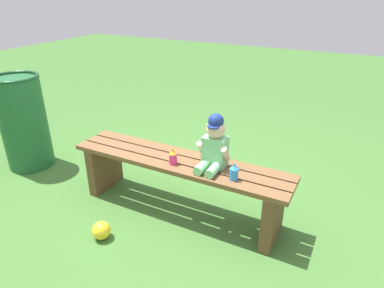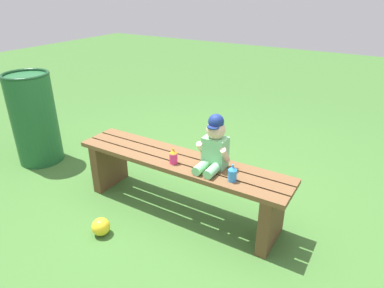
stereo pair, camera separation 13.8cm
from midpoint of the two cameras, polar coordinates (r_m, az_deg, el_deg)
ground_plane at (r=2.85m, az=-3.51°, el=-10.89°), size 16.00×16.00×0.00m
park_bench at (r=2.67m, az=-3.69°, el=-5.31°), size 1.76×0.37×0.47m
child_figure at (r=2.42m, az=2.10°, el=-0.12°), size 0.23×0.27×0.40m
sippy_cup_left at (r=2.51m, az=-4.73°, el=-2.19°), size 0.06×0.06×0.12m
sippy_cup_right at (r=2.32m, az=5.36°, el=-4.70°), size 0.06×0.06×0.12m
toy_ball at (r=2.63m, az=-16.46°, el=-13.75°), size 0.13×0.13×0.13m
trash_bin at (r=3.71m, az=-27.37°, el=3.26°), size 0.44×0.44×0.92m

